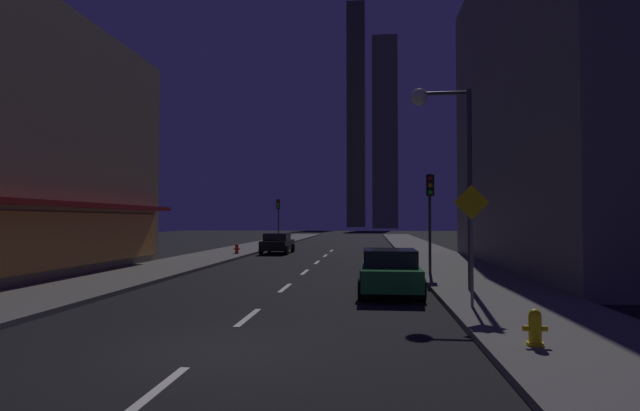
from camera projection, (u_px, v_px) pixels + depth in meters
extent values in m
cube|color=black|center=(334.00, 249.00, 40.58)|extent=(78.00, 136.00, 0.10)
cube|color=#605E59|center=(419.00, 248.00, 39.87)|extent=(4.00, 76.00, 0.15)
cube|color=#605E59|center=(252.00, 247.00, 41.29)|extent=(4.00, 76.00, 0.15)
cube|color=silver|center=(155.00, 392.00, 6.77)|extent=(0.16, 2.20, 0.01)
cube|color=silver|center=(248.00, 317.00, 11.94)|extent=(0.16, 2.20, 0.01)
cube|color=silver|center=(285.00, 288.00, 17.11)|extent=(0.16, 2.20, 0.01)
cube|color=silver|center=(305.00, 272.00, 22.28)|extent=(0.16, 2.20, 0.01)
cube|color=silver|center=(317.00, 262.00, 27.45)|extent=(0.16, 2.20, 0.01)
cube|color=silver|center=(325.00, 256.00, 32.62)|extent=(0.16, 2.20, 0.01)
cube|color=silver|center=(331.00, 251.00, 37.80)|extent=(0.16, 2.20, 0.01)
cube|color=#D88C3F|center=(55.00, 241.00, 18.59)|extent=(0.10, 17.17, 2.20)
cube|color=maroon|center=(65.00, 204.00, 18.59)|extent=(0.90, 17.77, 0.20)
cube|color=slate|center=(610.00, 99.00, 23.44)|extent=(11.00, 20.00, 16.39)
cube|color=#444033|center=(356.00, 115.00, 168.35)|extent=(6.27, 5.71, 77.52)
cube|color=#5C5745|center=(385.00, 133.00, 141.40)|extent=(7.24, 6.23, 55.44)
cube|color=#1E722D|center=(390.00, 275.00, 15.79)|extent=(1.80, 4.20, 0.65)
cube|color=black|center=(390.00, 258.00, 15.61)|extent=(1.64, 2.00, 0.55)
cylinder|color=black|center=(363.00, 278.00, 17.27)|extent=(0.22, 0.68, 0.68)
cylinder|color=black|center=(413.00, 278.00, 17.09)|extent=(0.22, 0.68, 0.68)
cylinder|color=black|center=(362.00, 289.00, 14.48)|extent=(0.22, 0.68, 0.68)
cylinder|color=black|center=(422.00, 290.00, 14.30)|extent=(0.22, 0.68, 0.68)
sphere|color=white|center=(372.00, 267.00, 17.89)|extent=(0.18, 0.18, 0.18)
sphere|color=white|center=(402.00, 267.00, 17.78)|extent=(0.18, 0.18, 0.18)
cube|color=black|center=(278.00, 245.00, 34.83)|extent=(1.80, 4.20, 0.65)
cube|color=black|center=(277.00, 237.00, 34.65)|extent=(1.64, 2.00, 0.55)
cylinder|color=black|center=(269.00, 248.00, 36.31)|extent=(0.22, 0.68, 0.68)
cylinder|color=black|center=(293.00, 248.00, 36.13)|extent=(0.22, 0.68, 0.68)
cylinder|color=black|center=(261.00, 250.00, 33.52)|extent=(0.22, 0.68, 0.68)
cylinder|color=black|center=(286.00, 250.00, 33.34)|extent=(0.22, 0.68, 0.68)
sphere|color=white|center=(276.00, 243.00, 36.93)|extent=(0.18, 0.18, 0.18)
sphere|color=white|center=(290.00, 243.00, 36.82)|extent=(0.18, 0.18, 0.18)
cylinder|color=yellow|center=(535.00, 330.00, 8.69)|extent=(0.22, 0.22, 0.55)
sphere|color=yellow|center=(535.00, 315.00, 8.70)|extent=(0.21, 0.21, 0.21)
cylinder|color=yellow|center=(535.00, 344.00, 8.69)|extent=(0.30, 0.30, 0.06)
cylinder|color=yellow|center=(526.00, 328.00, 8.71)|extent=(0.10, 0.10, 0.10)
cylinder|color=yellow|center=(544.00, 329.00, 8.68)|extent=(0.10, 0.10, 0.10)
cylinder|color=red|center=(237.00, 249.00, 32.59)|extent=(0.22, 0.22, 0.55)
sphere|color=red|center=(237.00, 245.00, 32.60)|extent=(0.21, 0.21, 0.21)
cylinder|color=red|center=(237.00, 253.00, 32.58)|extent=(0.30, 0.30, 0.06)
cylinder|color=red|center=(234.00, 249.00, 32.60)|extent=(0.10, 0.10, 0.10)
cylinder|color=red|center=(239.00, 249.00, 32.57)|extent=(0.10, 0.10, 0.10)
cylinder|color=#2D2D2D|center=(430.00, 223.00, 20.66)|extent=(0.12, 0.12, 4.20)
cube|color=black|center=(430.00, 185.00, 20.51)|extent=(0.32, 0.24, 0.90)
sphere|color=red|center=(430.00, 178.00, 20.39)|extent=(0.18, 0.18, 0.18)
sphere|color=#F2B20C|center=(430.00, 185.00, 20.38)|extent=(0.18, 0.18, 0.18)
sphere|color=#19D833|center=(431.00, 192.00, 20.37)|extent=(0.18, 0.18, 0.18)
cylinder|color=#2D2D2D|center=(278.00, 222.00, 45.38)|extent=(0.12, 0.12, 4.20)
cube|color=black|center=(278.00, 204.00, 45.23)|extent=(0.32, 0.24, 0.90)
sphere|color=red|center=(278.00, 201.00, 45.11)|extent=(0.18, 0.18, 0.18)
sphere|color=#F2B20C|center=(278.00, 204.00, 45.10)|extent=(0.18, 0.18, 0.18)
sphere|color=#19D833|center=(278.00, 207.00, 45.09)|extent=(0.18, 0.18, 0.18)
cylinder|color=#38383D|center=(470.00, 189.00, 15.81)|extent=(0.16, 0.16, 6.50)
cylinder|color=#38383D|center=(444.00, 93.00, 15.98)|extent=(1.60, 0.12, 0.12)
sphere|color=#FCF7CC|center=(419.00, 97.00, 16.06)|extent=(0.56, 0.56, 0.56)
cylinder|color=slate|center=(472.00, 260.00, 12.63)|extent=(0.08, 0.08, 2.40)
cube|color=yellow|center=(472.00, 202.00, 12.65)|extent=(0.91, 0.03, 0.91)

